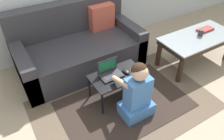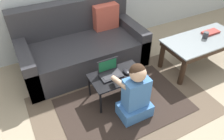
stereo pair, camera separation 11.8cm
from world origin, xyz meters
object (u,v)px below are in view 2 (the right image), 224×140
Objects in this scene: laptop_desk at (117,78)px; cup_on_table at (206,35)px; coffee_table at (202,43)px; couch at (81,46)px; book_on_table at (211,32)px; computer_mouse at (126,72)px; person_seated at (135,94)px; laptop at (110,73)px.

laptop_desk is 1.39m from cup_on_table.
coffee_table is 0.12m from cup_on_table.
couch reaches higher than laptop_desk.
cup_on_table is 0.35× the size of book_on_table.
book_on_table is (0.17, 0.06, -0.03)m from cup_on_table.
book_on_table reaches higher than coffee_table.
laptop_desk is 2.52× the size of book_on_table.
computer_mouse is 1.27m from cup_on_table.
person_seated is (0.03, -0.35, 0.02)m from laptop_desk.
person_seated is at bearing -164.04° from book_on_table.
laptop is 0.19m from computer_mouse.
couch is 18.88× the size of cup_on_table.
cup_on_table is (1.26, 0.04, 0.14)m from computer_mouse.
laptop reaches higher than book_on_table.
laptop is 0.40m from person_seated.
person_seated reaches higher than coffee_table.
book_on_table is at bearing 18.47° from coffee_table.
coffee_table is 0.23m from book_on_table.
coffee_table is at bearing -29.65° from couch.
laptop_desk is (-1.34, -0.02, -0.07)m from coffee_table.
computer_mouse is (0.12, -0.01, 0.05)m from laptop_desk.
couch is at bearing 150.35° from coffee_table.
computer_mouse is at bearing -176.12° from book_on_table.
book_on_table is at bearing 15.96° from person_seated.
laptop_desk is at bearing -31.08° from laptop.
cup_on_table is (1.45, -0.02, 0.12)m from laptop.
person_seated reaches higher than book_on_table.
laptop is 1.45m from cup_on_table.
person_seated is (0.15, -1.20, 0.03)m from couch.
couch is at bearing 93.17° from laptop.
computer_mouse is at bearing -178.41° from cup_on_table.
coffee_table is at bearing 0.85° from laptop_desk.
person_seated is at bearing -83.00° from couch.
coffee_table is 1.41m from laptop.
computer_mouse is at bearing -178.67° from coffee_table.
person_seated is 1.58m from book_on_table.
book_on_table is (1.66, -0.76, 0.17)m from couch.
book_on_table is (1.55, 0.09, 0.16)m from laptop_desk.
computer_mouse is (0.19, -0.05, -0.02)m from laptop.
laptop_desk is 0.11m from laptop.
book_on_table is at bearing -24.59° from couch.
cup_on_table is (0.03, 0.01, 0.12)m from coffee_table.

